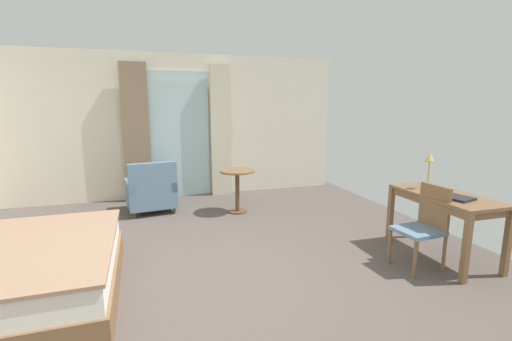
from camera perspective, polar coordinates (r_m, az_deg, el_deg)
ground at (r=3.85m, az=-7.69°, el=-17.60°), size 6.85×7.60×0.10m
wall_back at (r=6.92m, az=-13.02°, el=7.00°), size 6.45×0.12×2.71m
balcony_glass_door at (r=6.86m, az=-12.36°, el=5.63°), size 1.12×0.02×2.39m
curtain_panel_left at (r=6.73m, az=-18.96°, el=5.75°), size 0.46×0.10×2.51m
curtain_panel_right at (r=6.87m, az=-5.78°, el=6.35°), size 0.39×0.10×2.51m
writing_desk at (r=4.58m, az=28.46°, el=-4.56°), size 0.62×1.23×0.76m
desk_chair at (r=4.26m, az=25.83°, el=-7.76°), size 0.47×0.43×0.91m
desk_lamp at (r=4.71m, az=26.50°, el=1.25°), size 0.18×0.18×0.46m
closed_book at (r=4.39m, az=29.79°, el=-3.81°), size 0.32×0.38×0.03m
armchair_by_window at (r=6.07m, az=-16.75°, el=-3.42°), size 0.85×0.86×0.87m
round_cafe_table at (r=5.77m, az=-3.08°, el=-1.88°), size 0.57×0.57×0.71m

